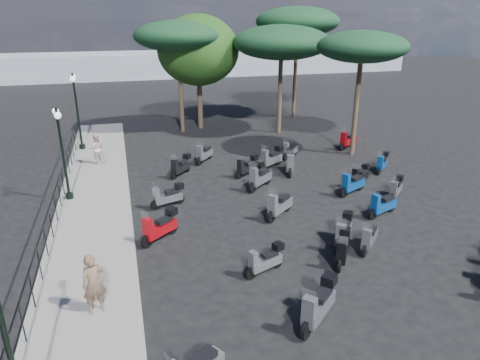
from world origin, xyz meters
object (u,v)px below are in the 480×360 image
object	(u,v)px
pine_3	(362,47)
scooter_7	(279,206)
scooter_11	(369,239)
scooter_18	(352,184)
scooter_25	(382,163)
pine_0	(282,42)
scooter_6	(265,261)
scooter_5	(318,305)
lamp_post_0	(7,344)
scooter_3	(168,196)
scooter_14	(272,158)
woman	(94,284)
lamp_post_1	(62,148)
scooter_19	(290,163)
scooter_2	(160,227)
scooter_26	(348,141)
pine_2	(178,36)
lamp_post_2	(77,107)
scooter_13	(260,178)
scooter_24	(360,176)
scooter_8	(247,167)
pedestrian_far	(97,149)
scooter_20	(290,151)
scooter_16	(343,232)
scooter_17	(382,205)
scooter_4	(181,166)
scooter_23	(396,189)
scooter_9	(204,154)
broadleaf_tree	(198,50)
pine_1	(298,22)

from	to	relation	value
pine_3	scooter_7	bearing A→B (deg)	-136.59
scooter_7	scooter_11	bearing A→B (deg)	173.09
scooter_18	scooter_25	bearing A→B (deg)	-78.39
scooter_25	pine_0	world-z (taller)	pine_0
scooter_6	pine_3	size ratio (longest dim) A/B	0.21
scooter_5	scooter_7	distance (m)	6.37
lamp_post_0	scooter_3	xyz separation A→B (m)	(3.82, 10.06, -1.88)
scooter_14	scooter_25	xyz separation A→B (m)	(5.32, -2.08, -0.08)
pine_3	woman	bearing A→B (deg)	-141.64
lamp_post_1	scooter_19	distance (m)	10.79
scooter_3	pine_0	size ratio (longest dim) A/B	0.21
scooter_2	scooter_3	distance (m)	2.90
scooter_26	pine_2	world-z (taller)	pine_2
scooter_6	scooter_14	xyz separation A→B (m)	(3.54, 9.32, 0.09)
lamp_post_2	woman	size ratio (longest dim) A/B	2.60
scooter_14	scooter_18	distance (m)	4.93
scooter_6	scooter_18	distance (m)	7.66
scooter_13	scooter_24	xyz separation A→B (m)	(4.77, -0.83, -0.06)
scooter_8	pine_0	size ratio (longest dim) A/B	0.20
pedestrian_far	scooter_24	size ratio (longest dim) A/B	1.22
scooter_8	scooter_14	world-z (taller)	scooter_14
scooter_2	scooter_24	xyz separation A→B (m)	(9.75, 2.88, -0.07)
scooter_20	pine_0	world-z (taller)	pine_0
pine_0	pine_3	world-z (taller)	pine_0
scooter_16	scooter_24	xyz separation A→B (m)	(3.60, 4.99, -0.06)
lamp_post_0	scooter_2	distance (m)	8.12
scooter_17	scooter_20	world-z (taller)	scooter_17
pine_2	scooter_17	bearing A→B (deg)	-69.91
woman	scooter_8	distance (m)	11.60
lamp_post_1	scooter_7	bearing A→B (deg)	-36.50
lamp_post_0	scooter_7	size ratio (longest dim) A/B	2.64
scooter_4	scooter_5	bearing A→B (deg)	140.90
scooter_14	scooter_18	xyz separation A→B (m)	(2.30, -4.36, -0.06)
pedestrian_far	scooter_23	size ratio (longest dim) A/B	1.37
scooter_9	scooter_18	bearing A→B (deg)	171.00
pedestrian_far	scooter_8	bearing A→B (deg)	154.24
scooter_13	scooter_25	world-z (taller)	scooter_13
scooter_16	pine_0	bearing A→B (deg)	-62.23
scooter_7	lamp_post_0	bearing A→B (deg)	94.93
scooter_4	scooter_23	world-z (taller)	scooter_4
scooter_11	broadleaf_tree	distance (m)	19.26
lamp_post_2	pine_3	bearing A→B (deg)	-20.88
lamp_post_0	pine_1	xyz separation A→B (m)	(15.48, 24.51, 4.79)
scooter_6	scooter_7	distance (m)	4.07
scooter_5	pine_0	bearing A→B (deg)	-58.71
scooter_18	scooter_26	bearing A→B (deg)	-52.87
broadleaf_tree	pine_2	world-z (taller)	broadleaf_tree
scooter_18	scooter_24	distance (m)	1.35
pine_3	scooter_8	bearing A→B (deg)	-165.79
lamp_post_2	scooter_7	world-z (taller)	lamp_post_2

